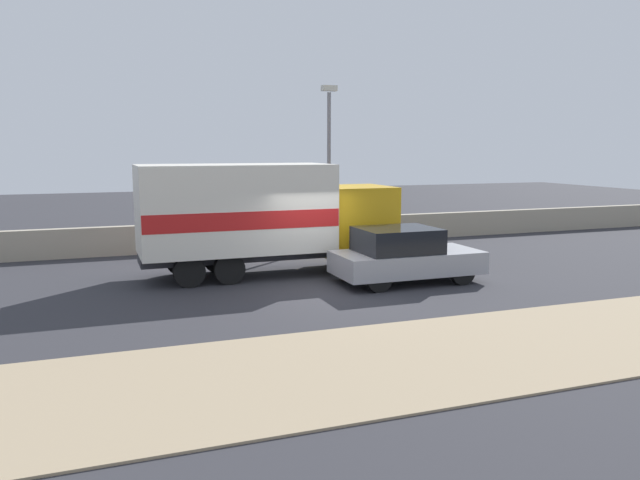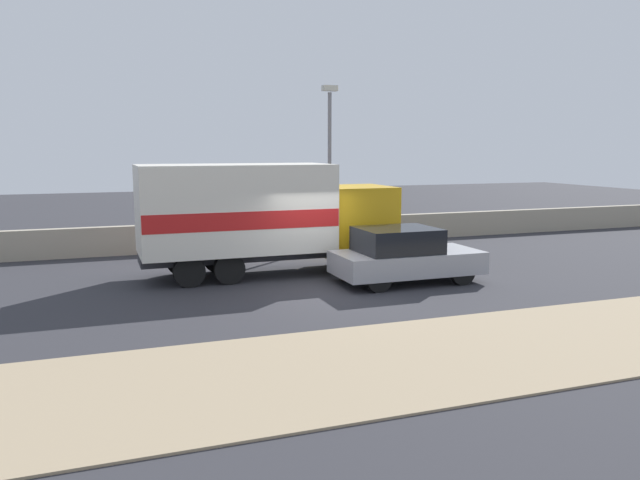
{
  "view_description": "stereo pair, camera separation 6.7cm",
  "coord_description": "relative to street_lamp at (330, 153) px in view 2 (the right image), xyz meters",
  "views": [
    {
      "loc": [
        -5.83,
        -14.88,
        3.71
      ],
      "look_at": [
        0.18,
        1.38,
        1.13
      ],
      "focal_mm": 35.0,
      "sensor_mm": 36.0,
      "label": 1
    },
    {
      "loc": [
        -5.76,
        -14.9,
        3.71
      ],
      "look_at": [
        0.18,
        1.38,
        1.13
      ],
      "focal_mm": 35.0,
      "sensor_mm": 36.0,
      "label": 2
    }
  ],
  "objects": [
    {
      "name": "box_truck",
      "position": [
        -3.83,
        -4.37,
        -1.73
      ],
      "size": [
        7.45,
        2.4,
        3.24
      ],
      "color": "gold",
      "rests_on": "ground_plane"
    },
    {
      "name": "street_lamp",
      "position": [
        0.0,
        0.0,
        0.0
      ],
      "size": [
        0.56,
        0.28,
        5.95
      ],
      "color": "slate",
      "rests_on": "ground_plane"
    },
    {
      "name": "ground_plane",
      "position": [
        -2.59,
        -6.93,
        -3.51
      ],
      "size": [
        80.0,
        80.0,
        0.0
      ],
      "primitive_type": "plane",
      "color": "#2D2D33"
    },
    {
      "name": "dirt_shoulder_foreground",
      "position": [
        -2.59,
        -12.44,
        -3.49
      ],
      "size": [
        60.0,
        4.19,
        0.04
      ],
      "color": "#9E896B",
      "rests_on": "ground_plane"
    },
    {
      "name": "stone_wall_backdrop",
      "position": [
        -2.59,
        0.63,
        -3.01
      ],
      "size": [
        60.0,
        0.35,
        1.01
      ],
      "color": "#A39984",
      "rests_on": "ground_plane"
    },
    {
      "name": "car_hatchback",
      "position": [
        -0.38,
        -6.74,
        -2.75
      ],
      "size": [
        4.05,
        1.89,
        1.54
      ],
      "color": "#9E9EA3",
      "rests_on": "ground_plane"
    }
  ]
}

